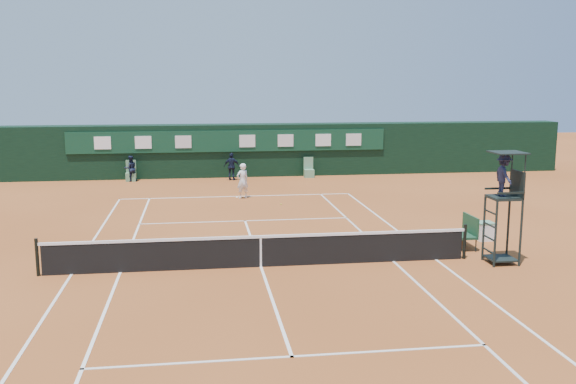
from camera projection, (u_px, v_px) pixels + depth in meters
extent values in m
plane|color=#A75727|center=(261.00, 267.00, 19.23)|extent=(90.00, 90.00, 0.00)
cube|color=white|center=(237.00, 196.00, 30.82)|extent=(11.05, 0.08, 0.01)
cube|color=silver|center=(436.00, 260.00, 19.98)|extent=(0.08, 23.85, 0.01)
cube|color=white|center=(72.00, 274.00, 18.47)|extent=(0.08, 23.85, 0.01)
cube|color=silver|center=(393.00, 261.00, 19.79)|extent=(0.08, 23.85, 0.01)
cube|color=white|center=(120.00, 272.00, 18.66)|extent=(0.08, 23.85, 0.01)
cube|color=white|center=(245.00, 221.00, 25.47)|extent=(8.31, 0.08, 0.01)
cube|color=silver|center=(292.00, 357.00, 12.98)|extent=(8.31, 0.08, 0.01)
cube|color=white|center=(261.00, 267.00, 19.22)|extent=(0.08, 12.88, 0.01)
cube|color=white|center=(237.00, 197.00, 30.67)|extent=(0.08, 0.30, 0.01)
cube|color=black|center=(261.00, 252.00, 19.15)|extent=(12.60, 0.04, 0.90)
cube|color=white|center=(261.00, 237.00, 19.07)|extent=(12.80, 0.06, 0.08)
cube|color=white|center=(261.00, 252.00, 19.15)|extent=(0.06, 0.05, 0.92)
cylinder|color=black|center=(465.00, 242.00, 20.01)|extent=(0.10, 0.10, 1.10)
cylinder|color=black|center=(37.00, 257.00, 18.25)|extent=(0.10, 0.10, 1.10)
cube|color=black|center=(229.00, 150.00, 37.25)|extent=(40.00, 1.50, 3.00)
cube|color=#0F3823|center=(230.00, 141.00, 36.36)|extent=(18.00, 0.10, 1.20)
cube|color=white|center=(103.00, 143.00, 35.33)|extent=(0.90, 0.04, 0.70)
cube|color=white|center=(143.00, 142.00, 35.63)|extent=(0.90, 0.04, 0.70)
cube|color=silver|center=(183.00, 142.00, 35.94)|extent=(0.90, 0.04, 0.70)
cube|color=silver|center=(247.00, 141.00, 36.43)|extent=(0.90, 0.04, 0.70)
cube|color=silver|center=(286.00, 141.00, 36.73)|extent=(0.90, 0.04, 0.70)
cube|color=white|center=(323.00, 140.00, 37.03)|extent=(0.90, 0.04, 0.70)
cube|color=silver|center=(354.00, 140.00, 37.28)|extent=(0.90, 0.04, 0.70)
cube|color=#5A8A64|center=(131.00, 177.00, 35.45)|extent=(0.55, 0.50, 0.46)
cube|color=#5C8D68|center=(131.00, 166.00, 35.57)|extent=(0.55, 0.06, 0.70)
cube|color=#62956C|center=(309.00, 173.00, 36.82)|extent=(0.55, 0.50, 0.46)
cube|color=#5B8B6A|center=(308.00, 163.00, 36.94)|extent=(0.55, 0.06, 0.70)
cylinder|color=black|center=(496.00, 235.00, 19.02)|extent=(0.07, 0.07, 2.00)
cylinder|color=black|center=(484.00, 229.00, 19.80)|extent=(0.07, 0.07, 2.00)
cylinder|color=black|center=(521.00, 234.00, 19.13)|extent=(0.07, 0.07, 2.00)
cylinder|color=black|center=(508.00, 228.00, 19.91)|extent=(0.07, 0.07, 2.00)
cube|color=black|center=(504.00, 198.00, 19.29)|extent=(0.85, 0.85, 0.08)
cube|color=black|center=(517.00, 184.00, 19.27)|extent=(0.06, 0.85, 0.80)
cube|color=black|center=(511.00, 193.00, 18.84)|extent=(0.85, 0.05, 0.06)
cube|color=black|center=(498.00, 188.00, 19.66)|extent=(0.85, 0.05, 0.06)
cylinder|color=black|center=(525.00, 171.00, 18.81)|extent=(0.04, 0.04, 1.00)
cylinder|color=black|center=(512.00, 167.00, 19.59)|extent=(0.04, 0.04, 1.00)
cube|color=black|center=(508.00, 153.00, 19.06)|extent=(0.95, 0.95, 0.04)
cube|color=black|center=(500.00, 258.00, 19.62)|extent=(0.80, 0.80, 0.05)
cube|color=black|center=(488.00, 251.00, 19.52)|extent=(0.04, 0.80, 0.04)
cube|color=black|center=(489.00, 238.00, 19.45)|extent=(0.04, 0.80, 0.04)
cube|color=black|center=(490.00, 225.00, 19.38)|extent=(0.04, 0.80, 0.04)
cube|color=black|center=(491.00, 212.00, 19.31)|extent=(0.04, 0.80, 0.04)
imported|color=#1B1F37|center=(504.00, 175.00, 19.17)|extent=(0.47, 0.82, 1.28)
cube|color=#183D28|center=(463.00, 235.00, 21.34)|extent=(0.55, 1.20, 0.08)
cube|color=#1B4529|center=(471.00, 224.00, 21.32)|extent=(0.06, 1.20, 0.60)
cylinder|color=black|center=(463.00, 246.00, 20.82)|extent=(0.04, 0.04, 0.41)
cylinder|color=black|center=(476.00, 246.00, 20.88)|extent=(0.04, 0.04, 0.41)
cylinder|color=black|center=(450.00, 238.00, 21.89)|extent=(0.04, 0.04, 0.41)
cylinder|color=black|center=(462.00, 238.00, 21.95)|extent=(0.04, 0.04, 0.41)
cube|color=black|center=(453.00, 243.00, 21.47)|extent=(0.47, 0.87, 0.31)
cube|color=white|center=(484.00, 231.00, 22.42)|extent=(0.55, 0.55, 0.60)
cube|color=#5F926F|center=(485.00, 223.00, 22.37)|extent=(0.57, 0.57, 0.05)
sphere|color=#B5D331|center=(281.00, 204.00, 28.74)|extent=(0.06, 0.06, 0.06)
imported|color=white|center=(243.00, 181.00, 30.23)|extent=(0.72, 0.62, 1.67)
imported|color=black|center=(131.00, 169.00, 35.26)|extent=(0.85, 0.76, 1.43)
imported|color=black|center=(232.00, 166.00, 35.70)|extent=(0.97, 0.59, 1.54)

